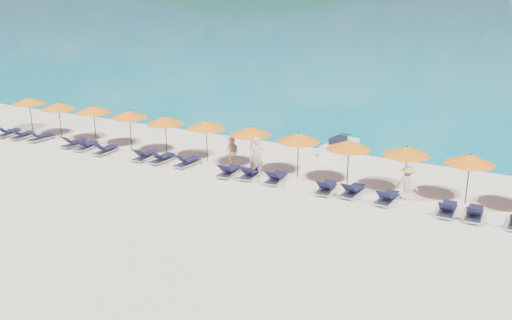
% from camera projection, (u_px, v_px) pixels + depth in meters
% --- Properties ---
extents(ground, '(1400.00, 1400.00, 0.00)m').
position_uv_depth(ground, '(223.00, 205.00, 24.34)').
color(ground, beige).
extents(headland_main, '(374.00, 242.00, 126.50)m').
position_uv_depth(headland_main, '(245.00, 27.00, 625.21)').
color(headland_main, black).
rests_on(headland_main, ground).
extents(headland_small, '(162.00, 126.00, 85.50)m').
position_uv_depth(headland_small, '(385.00, 28.00, 573.69)').
color(headland_small, black).
rests_on(headland_small, ground).
extents(jetski, '(1.40, 2.85, 0.97)m').
position_uv_depth(jetski, '(340.00, 147.00, 31.53)').
color(jetski, white).
rests_on(jetski, ground).
extents(beachgoer_a, '(0.86, 0.79, 1.97)m').
position_uv_depth(beachgoer_a, '(257.00, 157.00, 27.66)').
color(beachgoer_a, '#DFAF8C').
rests_on(beachgoer_a, ground).
extents(beachgoer_b, '(0.87, 0.61, 1.64)m').
position_uv_depth(beachgoer_b, '(232.00, 153.00, 28.98)').
color(beachgoer_b, '#DFAF8C').
rests_on(beachgoer_b, ground).
extents(beachgoer_c, '(1.06, 0.65, 1.54)m').
position_uv_depth(beachgoer_c, '(407.00, 183.00, 24.73)').
color(beachgoer_c, '#DFAF8C').
rests_on(beachgoer_c, ground).
extents(umbrella_0, '(2.10, 2.10, 2.28)m').
position_uv_depth(umbrella_0, '(29.00, 101.00, 35.64)').
color(umbrella_0, black).
rests_on(umbrella_0, ground).
extents(umbrella_1, '(2.10, 2.10, 2.28)m').
position_uv_depth(umbrella_1, '(59.00, 106.00, 34.21)').
color(umbrella_1, black).
rests_on(umbrella_1, ground).
extents(umbrella_2, '(2.10, 2.10, 2.28)m').
position_uv_depth(umbrella_2, '(93.00, 109.00, 33.27)').
color(umbrella_2, black).
rests_on(umbrella_2, ground).
extents(umbrella_3, '(2.10, 2.10, 2.28)m').
position_uv_depth(umbrella_3, '(129.00, 114.00, 32.03)').
color(umbrella_3, black).
rests_on(umbrella_3, ground).
extents(umbrella_4, '(2.10, 2.10, 2.28)m').
position_uv_depth(umbrella_4, '(165.00, 120.00, 30.65)').
color(umbrella_4, black).
rests_on(umbrella_4, ground).
extents(umbrella_5, '(2.10, 2.10, 2.28)m').
position_uv_depth(umbrella_5, '(206.00, 124.00, 29.73)').
color(umbrella_5, black).
rests_on(umbrella_5, ground).
extents(umbrella_6, '(2.10, 2.10, 2.28)m').
position_uv_depth(umbrella_6, '(251.00, 131.00, 28.42)').
color(umbrella_6, black).
rests_on(umbrella_6, ground).
extents(umbrella_7, '(2.10, 2.10, 2.28)m').
position_uv_depth(umbrella_7, '(298.00, 137.00, 27.23)').
color(umbrella_7, black).
rests_on(umbrella_7, ground).
extents(umbrella_8, '(2.10, 2.10, 2.28)m').
position_uv_depth(umbrella_8, '(349.00, 145.00, 26.00)').
color(umbrella_8, black).
rests_on(umbrella_8, ground).
extents(umbrella_9, '(2.10, 2.10, 2.28)m').
position_uv_depth(umbrella_9, '(407.00, 151.00, 25.03)').
color(umbrella_9, black).
rests_on(umbrella_9, ground).
extents(umbrella_10, '(2.10, 2.10, 2.28)m').
position_uv_depth(umbrella_10, '(470.00, 159.00, 23.88)').
color(umbrella_10, black).
rests_on(umbrella_10, ground).
extents(lounger_0, '(0.76, 1.74, 0.66)m').
position_uv_depth(lounger_0, '(9.00, 132.00, 35.23)').
color(lounger_0, silver).
rests_on(lounger_0, ground).
extents(lounger_1, '(0.65, 1.71, 0.66)m').
position_uv_depth(lounger_1, '(23.00, 135.00, 34.68)').
color(lounger_1, silver).
rests_on(lounger_1, ground).
extents(lounger_2, '(0.75, 1.74, 0.66)m').
position_uv_depth(lounger_2, '(41.00, 137.00, 34.20)').
color(lounger_2, silver).
rests_on(lounger_2, ground).
extents(lounger_3, '(0.75, 1.74, 0.66)m').
position_uv_depth(lounger_3, '(74.00, 143.00, 32.96)').
color(lounger_3, silver).
rests_on(lounger_3, ground).
extents(lounger_4, '(0.78, 1.75, 0.66)m').
position_uv_depth(lounger_4, '(87.00, 145.00, 32.41)').
color(lounger_4, silver).
rests_on(lounger_4, ground).
extents(lounger_5, '(0.67, 1.72, 0.66)m').
position_uv_depth(lounger_5, '(106.00, 149.00, 31.63)').
color(lounger_5, silver).
rests_on(lounger_5, ground).
extents(lounger_6, '(0.78, 1.75, 0.66)m').
position_uv_depth(lounger_6, '(144.00, 155.00, 30.57)').
color(lounger_6, silver).
rests_on(lounger_6, ground).
extents(lounger_7, '(0.66, 1.71, 0.66)m').
position_uv_depth(lounger_7, '(162.00, 158.00, 30.10)').
color(lounger_7, silver).
rests_on(lounger_7, ground).
extents(lounger_8, '(0.79, 1.75, 0.66)m').
position_uv_depth(lounger_8, '(187.00, 161.00, 29.51)').
color(lounger_8, silver).
rests_on(lounger_8, ground).
extents(lounger_9, '(0.76, 1.75, 0.66)m').
position_uv_depth(lounger_9, '(229.00, 171.00, 28.04)').
color(lounger_9, silver).
rests_on(lounger_9, ground).
extents(lounger_10, '(0.76, 1.75, 0.66)m').
position_uv_depth(lounger_10, '(251.00, 173.00, 27.73)').
color(lounger_10, silver).
rests_on(lounger_10, ground).
extents(lounger_11, '(0.75, 1.74, 0.66)m').
position_uv_depth(lounger_11, '(276.00, 177.00, 27.10)').
color(lounger_11, silver).
rests_on(lounger_11, ground).
extents(lounger_12, '(0.75, 1.74, 0.66)m').
position_uv_depth(lounger_12, '(326.00, 187.00, 25.78)').
color(lounger_12, silver).
rests_on(lounger_12, ground).
extents(lounger_13, '(0.74, 1.74, 0.66)m').
position_uv_depth(lounger_13, '(353.00, 190.00, 25.42)').
color(lounger_13, silver).
rests_on(lounger_13, ground).
extents(lounger_14, '(0.74, 1.74, 0.66)m').
position_uv_depth(lounger_14, '(387.00, 197.00, 24.58)').
color(lounger_14, silver).
rests_on(lounger_14, ground).
extents(lounger_15, '(0.65, 1.71, 0.66)m').
position_uv_depth(lounger_15, '(447.00, 209.00, 23.35)').
color(lounger_15, silver).
rests_on(lounger_15, ground).
extents(lounger_16, '(0.69, 1.72, 0.66)m').
position_uv_depth(lounger_16, '(474.00, 213.00, 22.91)').
color(lounger_16, silver).
rests_on(lounger_16, ground).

